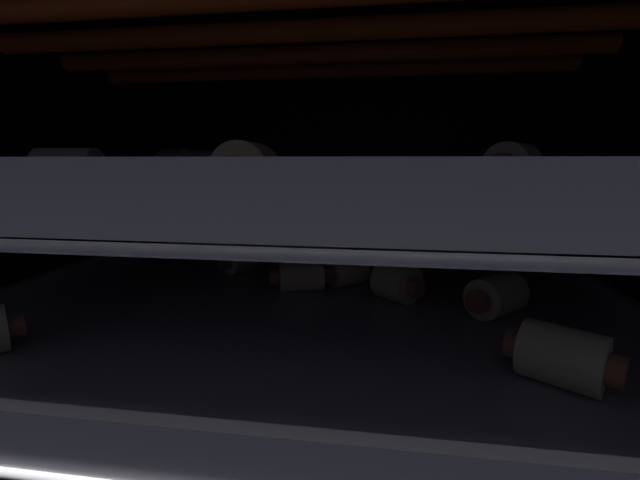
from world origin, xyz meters
TOP-DOWN VIEW (x-y plane):
  - ground_plane at (0.00, 0.00)cm, footprint 61.02×49.78cm
  - oven_wall_back at (0.00, 24.29)cm, footprint 61.02×1.20cm
  - heating_element at (0.00, 0.00)cm, footprint 46.90×21.04cm
  - oven_rack_lower at (0.00, 0.00)cm, footprint 55.66×46.43cm
  - baking_tray_lower at (0.00, 0.00)cm, footprint 49.29×40.59cm
  - pig_in_blanket_lower_0 at (15.80, -11.13)cm, footprint 5.73×4.98cm
  - pig_in_blanket_lower_1 at (15.04, -0.89)cm, footprint 5.28×5.16cm
  - pig_in_blanket_lower_2 at (-1.38, 3.01)cm, footprint 6.17×3.86cm
  - pig_in_blanket_lower_3 at (-9.23, 8.46)cm, footprint 3.71×5.37cm
  - pig_in_blanket_lower_4 at (2.78, 5.35)cm, footprint 5.52×4.63cm
  - pig_in_blanket_lower_5 at (7.37, 1.44)cm, footprint 4.80×4.59cm
  - pig_in_blanket_lower_6 at (1.54, 16.38)cm, footprint 3.84×4.59cm
  - oven_rack_upper at (0.00, -0.00)cm, footprint 55.65×46.43cm
  - baking_tray_upper at (0.00, 0.00)cm, footprint 49.29×40.59cm
  - pig_in_blanket_upper_0 at (-0.93, -13.32)cm, footprint 3.03×5.89cm
  - pig_in_blanket_upper_1 at (-14.78, -8.54)cm, footprint 6.19×3.06cm
  - pig_in_blanket_upper_2 at (-18.37, 13.01)cm, footprint 6.12×4.30cm
  - pig_in_blanket_upper_3 at (14.38, -4.23)cm, footprint 4.31×5.25cm
  - pig_in_blanket_upper_5 at (-14.40, 13.65)cm, footprint 5.73×4.25cm

SIDE VIEW (x-z plane):
  - ground_plane at x=0.00cm, z-range -1.20..0.00cm
  - oven_rack_lower at x=0.00cm, z-range 7.77..8.28cm
  - baking_tray_lower at x=0.00cm, z-range 7.52..10.20cm
  - pig_in_blanket_lower_3 at x=-9.23cm, z-range 8.99..11.48cm
  - pig_in_blanket_lower_6 at x=1.54cm, z-range 8.99..11.60cm
  - pig_in_blanket_lower_4 at x=2.78cm, z-range 8.99..11.67cm
  - pig_in_blanket_lower_2 at x=-1.38cm, z-range 8.99..11.76cm
  - pig_in_blanket_lower_1 at x=15.04cm, z-range 8.99..12.21cm
  - pig_in_blanket_lower_0 at x=15.80cm, z-range 8.99..12.26cm
  - pig_in_blanket_lower_5 at x=7.37cm, z-range 8.99..12.34cm
  - oven_wall_back at x=0.00cm, z-range 0.00..32.87cm
  - oven_rack_upper at x=0.00cm, z-range 17.83..18.33cm
  - baking_tray_upper at x=0.00cm, z-range 17.53..20.47cm
  - pig_in_blanket_upper_1 at x=-14.78cm, z-range 19.28..21.92cm
  - pig_in_blanket_upper_0 at x=-0.93cm, z-range 19.28..22.05cm
  - pig_in_blanket_upper_5 at x=-14.40cm, z-range 19.28..22.19cm
  - pig_in_blanket_upper_3 at x=14.38cm, z-range 19.28..22.29cm
  - pig_in_blanket_upper_2 at x=-18.37cm, z-range 19.28..22.38cm
  - heating_element at x=0.00cm, z-range 29.17..30.67cm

